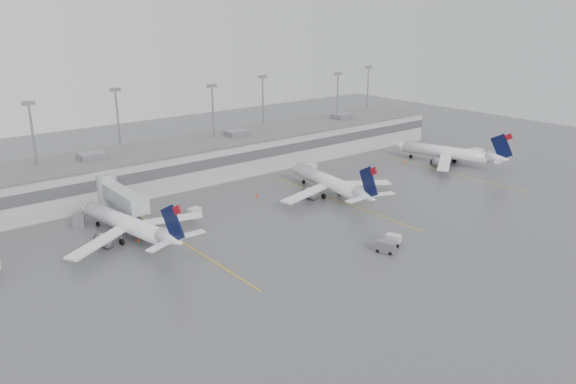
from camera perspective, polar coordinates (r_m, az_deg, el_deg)
ground at (r=86.27m, az=8.32°, el=-7.48°), size 260.00×260.00×0.00m
terminal at (r=128.68m, az=-10.78°, el=3.01°), size 152.00×17.00×9.45m
light_masts at (r=131.95m, az=-12.18°, el=6.80°), size 142.40×8.00×20.60m
jet_bridge_right at (r=109.89m, az=-17.09°, el=-0.26°), size 4.00×17.20×7.00m
stand_markings at (r=102.57m, az=-1.51°, el=-3.03°), size 105.25×40.00×0.01m
jet_mid_left at (r=97.04m, az=-15.84°, el=-3.17°), size 25.43×28.76×9.38m
jet_mid_right at (r=115.67m, az=4.36°, el=0.96°), size 26.36×29.73×9.64m
jet_far_right at (r=145.27m, az=16.15°, el=3.86°), size 25.90×29.42×9.72m
baggage_tug at (r=94.11m, az=10.64°, el=-4.90°), size 2.64×3.22×1.79m
baggage_cart at (r=91.03m, az=9.90°, el=-5.46°), size 2.71×3.39×1.91m
gse_uld_b at (r=106.05m, az=-9.48°, el=-2.07°), size 2.74×2.14×1.72m
gse_uld_c at (r=134.02m, az=2.36°, el=2.48°), size 3.00×2.39×1.86m
gse_loader at (r=107.03m, az=-20.50°, el=-2.75°), size 3.00×3.66×1.97m
cone_b at (r=97.10m, az=-14.97°, el=-4.71°), size 0.43×0.43×0.69m
cone_c at (r=116.44m, az=-3.18°, el=-0.27°), size 0.43×0.43×0.68m
cone_d at (r=144.22m, az=11.63°, el=3.02°), size 0.48×0.48×0.77m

